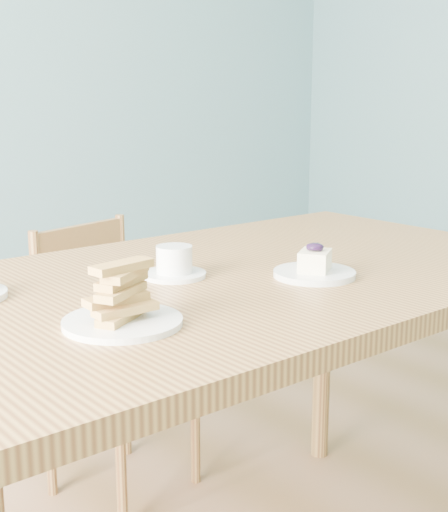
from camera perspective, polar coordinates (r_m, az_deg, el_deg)
The scene contains 6 objects.
room at distance 1.54m, azimuth 9.40°, elevation 18.44°, with size 5.01×5.01×2.71m.
dining_table at distance 1.55m, azimuth 0.68°, elevation -4.30°, with size 1.53×0.88×0.82m.
dining_chair at distance 2.19m, azimuth -8.93°, elevation -8.04°, with size 0.45×0.43×0.82m.
cheesecake_plate_near at distance 1.50m, azimuth 7.25°, elevation -0.97°, with size 0.17×0.17×0.07m.
coffee_cup at distance 1.49m, azimuth -3.97°, elevation -0.62°, with size 0.13×0.13×0.07m.
biscotti_plate at distance 1.19m, azimuth -8.16°, elevation -3.87°, with size 0.20×0.20×0.11m.
Camera 1 is at (-1.14, -1.03, 1.19)m, focal length 50.00 mm.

